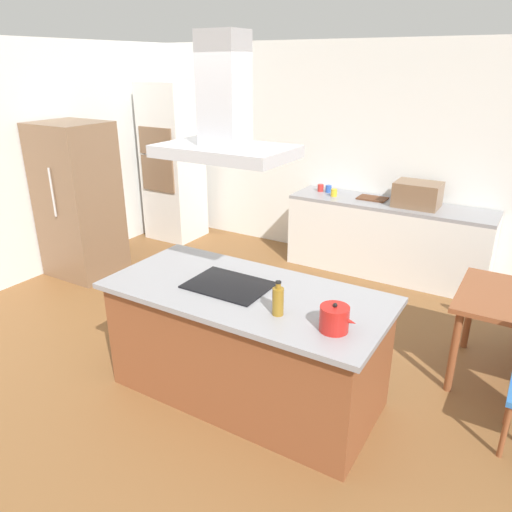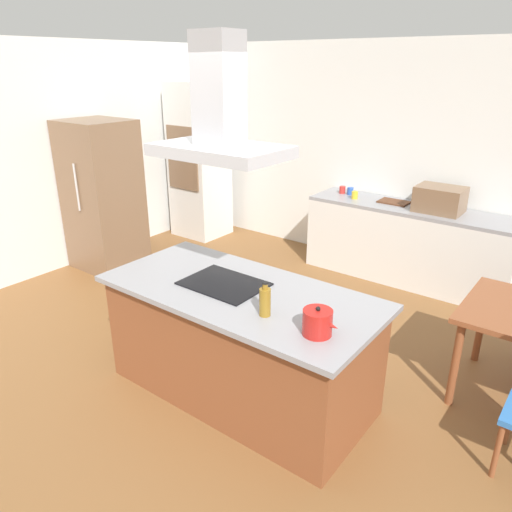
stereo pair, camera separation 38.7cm
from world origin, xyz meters
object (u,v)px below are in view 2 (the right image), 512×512
coffee_mug_yellow (355,195)px  refrigerator (103,196)px  cooktop (224,284)px  wall_oven_stack (199,161)px  tea_kettle (318,322)px  coffee_mug_blue (350,191)px  olive_oil_bottle (265,301)px  coffee_mug_red (342,190)px  range_hood (219,118)px  countertop_microwave (440,199)px  cutting_board (394,202)px

coffee_mug_yellow → refrigerator: refrigerator is taller
cooktop → wall_oven_stack: size_ratio=0.27×
cooktop → tea_kettle: 0.94m
coffee_mug_blue → coffee_mug_yellow: 0.20m
cooktop → coffee_mug_blue: 3.00m
olive_oil_bottle → coffee_mug_red: size_ratio=2.66×
refrigerator → coffee_mug_blue: bearing=39.6°
cooktop → coffee_mug_red: bearing=101.1°
coffee_mug_red → wall_oven_stack: size_ratio=0.04×
tea_kettle → range_hood: range_hood is taller
coffee_mug_yellow → refrigerator: (-2.50, -1.80, -0.03)m
olive_oil_bottle → countertop_microwave: countertop_microwave is taller
cooktop → coffee_mug_yellow: bearing=96.8°
tea_kettle → coffee_mug_blue: tea_kettle is taller
tea_kettle → olive_oil_bottle: (-0.39, -0.00, 0.02)m
refrigerator → cooktop: bearing=-19.6°
cooktop → coffee_mug_blue: bearing=99.0°
coffee_mug_yellow → range_hood: 3.06m
coffee_mug_red → range_hood: size_ratio=0.10×
refrigerator → olive_oil_bottle: bearing=-19.8°
cutting_board → range_hood: size_ratio=0.38×
countertop_microwave → coffee_mug_blue: (-1.12, 0.08, -0.09)m
countertop_microwave → tea_kettle: bearing=-85.0°
coffee_mug_blue → coffee_mug_yellow: size_ratio=1.00×
countertop_microwave → coffee_mug_red: 1.24m
coffee_mug_blue → refrigerator: bearing=-140.4°
range_hood → wall_oven_stack: bearing=136.1°
wall_oven_stack → coffee_mug_yellow: bearing=3.9°
cutting_board → refrigerator: size_ratio=0.19×
countertop_microwave → wall_oven_stack: 3.41m
olive_oil_bottle → coffee_mug_blue: olive_oil_bottle is taller
cutting_board → refrigerator: bearing=-146.9°
olive_oil_bottle → refrigerator: size_ratio=0.13×
countertop_microwave → cutting_board: countertop_microwave is taller
cooktop → refrigerator: 3.01m
olive_oil_bottle → coffee_mug_red: bearing=109.3°
countertop_microwave → range_hood: size_ratio=0.56×
coffee_mug_red → wall_oven_stack: (-2.17, -0.31, 0.16)m
wall_oven_stack → tea_kettle: bearing=-37.8°
cooktop → refrigerator: bearing=160.4°
coffee_mug_red → cutting_board: bearing=-2.2°
coffee_mug_blue → wall_oven_stack: wall_oven_stack is taller
countertop_microwave → coffee_mug_blue: countertop_microwave is taller
tea_kettle → olive_oil_bottle: bearing=-179.9°
tea_kettle → wall_oven_stack: (-3.67, 2.84, 0.12)m
coffee_mug_red → coffee_mug_blue: size_ratio=1.00×
cooktop → coffee_mug_blue: size_ratio=6.67×
countertop_microwave → refrigerator: 3.96m
cooktop → coffee_mug_blue: (-0.47, 2.96, 0.04)m
coffee_mug_blue → wall_oven_stack: (-2.28, -0.31, 0.16)m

